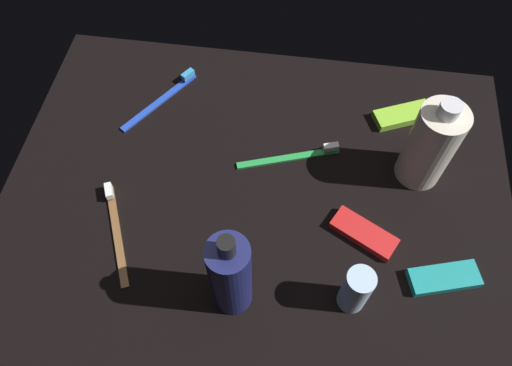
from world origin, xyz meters
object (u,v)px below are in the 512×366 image
object	(u,v)px
bodywash_bottle	(431,145)
toothbrush_green	(295,156)
snack_bar_lime	(403,115)
toothbrush_blue	(164,97)
snack_bar_red	(364,233)
deodorant_stick	(356,290)
snack_bar_teal	(444,278)
toothbrush_brown	(116,227)
lotion_bottle	(230,276)

from	to	relation	value
bodywash_bottle	toothbrush_green	xyz separation A→B (cm)	(-20.87, 0.04, -7.34)
snack_bar_lime	bodywash_bottle	bearing A→B (deg)	-102.55
toothbrush_blue	toothbrush_green	world-z (taller)	same
toothbrush_blue	snack_bar_red	world-z (taller)	toothbrush_blue
deodorant_stick	snack_bar_lime	xyz separation A→B (cm)	(8.02, 35.39, -3.95)
deodorant_stick	snack_bar_red	bearing A→B (deg)	81.55
toothbrush_green	snack_bar_red	distance (cm)	17.95
bodywash_bottle	snack_bar_red	xyz separation A→B (cm)	(-8.70, -13.15, -7.20)
bodywash_bottle	snack_bar_teal	bearing A→B (deg)	-80.08
toothbrush_brown	toothbrush_blue	xyz separation A→B (cm)	(1.18, 27.32, 0.00)
deodorant_stick	toothbrush_blue	bearing A→B (deg)	136.92
deodorant_stick	toothbrush_green	bearing A→B (deg)	113.84
snack_bar_teal	snack_bar_red	bearing A→B (deg)	138.18
toothbrush_blue	snack_bar_red	distance (cm)	44.15
toothbrush_blue	toothbrush_green	size ratio (longest dim) A/B	0.89
bodywash_bottle	deodorant_stick	bearing A→B (deg)	-113.32
toothbrush_brown	snack_bar_red	size ratio (longest dim) A/B	1.63
lotion_bottle	snack_bar_lime	bearing A→B (deg)	55.89
bodywash_bottle	toothbrush_brown	size ratio (longest dim) A/B	1.04
toothbrush_brown	toothbrush_blue	size ratio (longest dim) A/B	1.09
toothbrush_blue	toothbrush_green	distance (cm)	27.34
snack_bar_lime	toothbrush_green	bearing A→B (deg)	-172.12
bodywash_bottle	deodorant_stick	xyz separation A→B (cm)	(-10.30, -23.89, -3.25)
bodywash_bottle	lotion_bottle	bearing A→B (deg)	-136.94
snack_bar_red	snack_bar_teal	world-z (taller)	same
lotion_bottle	snack_bar_lime	size ratio (longest dim) A/B	1.88
lotion_bottle	toothbrush_blue	distance (cm)	41.02
deodorant_stick	snack_bar_red	world-z (taller)	deodorant_stick
snack_bar_teal	toothbrush_brown	bearing A→B (deg)	161.94
lotion_bottle	snack_bar_red	world-z (taller)	lotion_bottle
lotion_bottle	bodywash_bottle	world-z (taller)	lotion_bottle
bodywash_bottle	snack_bar_teal	xyz separation A→B (cm)	(3.29, -18.82, -7.20)
toothbrush_brown	snack_bar_red	distance (cm)	39.10
bodywash_bottle	snack_bar_lime	bearing A→B (deg)	101.22
snack_bar_red	snack_bar_teal	bearing A→B (deg)	2.63
toothbrush_blue	lotion_bottle	bearing A→B (deg)	-61.91
toothbrush_blue	snack_bar_lime	distance (cm)	44.13
toothbrush_green	deodorant_stick	bearing A→B (deg)	-66.16
snack_bar_red	snack_bar_lime	world-z (taller)	same
deodorant_stick	snack_bar_teal	bearing A→B (deg)	20.44
lotion_bottle	toothbrush_green	bearing A→B (deg)	75.65
toothbrush_blue	snack_bar_teal	xyz separation A→B (cm)	(49.68, -28.68, 0.14)
bodywash_bottle	snack_bar_teal	size ratio (longest dim) A/B	1.70
lotion_bottle	snack_bar_red	bearing A→B (deg)	33.68
snack_bar_red	bodywash_bottle	bearing A→B (deg)	84.44
toothbrush_brown	toothbrush_blue	world-z (taller)	same
snack_bar_red	snack_bar_teal	size ratio (longest dim) A/B	1.00
bodywash_bottle	toothbrush_blue	size ratio (longest dim) A/B	1.13
lotion_bottle	toothbrush_brown	bearing A→B (deg)	157.88
toothbrush_blue	snack_bar_lime	bearing A→B (deg)	2.14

